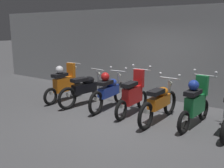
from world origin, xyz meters
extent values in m
plane|color=#4C4C4F|center=(0.00, 0.00, 0.00)|extent=(80.00, 80.00, 0.00)
cube|color=gray|center=(0.00, 2.48, 1.47)|extent=(16.00, 0.30, 2.94)
torus|color=black|center=(-2.46, 0.93, 0.27)|extent=(0.09, 0.53, 0.53)
torus|color=black|center=(-2.45, -0.22, 0.27)|extent=(0.09, 0.53, 0.53)
cube|color=orange|center=(-2.45, 0.35, 0.54)|extent=(0.23, 0.74, 0.44)
cube|color=orange|center=(-2.45, 0.70, 0.94)|extent=(0.28, 0.12, 0.48)
cube|color=black|center=(-2.45, 0.19, 0.85)|extent=(0.24, 0.52, 0.10)
cylinder|color=#B7BABF|center=(-2.46, 0.83, 1.16)|extent=(0.56, 0.04, 0.04)
cylinder|color=#B7BABF|center=(-2.46, 0.88, 0.69)|extent=(0.06, 0.15, 0.85)
sphere|color=silver|center=(-2.46, 0.88, 1.01)|extent=(0.12, 0.12, 0.12)
cube|color=white|center=(-2.45, -0.20, 0.36)|extent=(0.16, 0.01, 0.10)
sphere|color=silver|center=(-2.45, 0.19, 1.02)|extent=(0.24, 0.24, 0.24)
torus|color=black|center=(-1.54, 1.04, 0.33)|extent=(0.18, 0.66, 0.65)
torus|color=black|center=(-1.73, -0.24, 0.33)|extent=(0.18, 0.66, 0.65)
cube|color=black|center=(-1.63, 0.40, 0.52)|extent=(0.34, 0.85, 0.28)
ellipsoid|color=black|center=(-1.61, 0.55, 0.73)|extent=(0.32, 0.47, 0.22)
cube|color=black|center=(-1.66, 0.22, 0.80)|extent=(0.31, 0.55, 0.10)
cylinder|color=#B7BABF|center=(-1.56, 0.94, 1.02)|extent=(0.56, 0.12, 0.04)
cylinder|color=#B7BABF|center=(-1.55, 0.99, 0.65)|extent=(0.08, 0.17, 0.65)
sphere|color=silver|center=(-1.55, 0.99, 0.87)|extent=(0.12, 0.12, 0.12)
cube|color=white|center=(-1.72, -0.22, 0.43)|extent=(0.16, 0.03, 0.10)
torus|color=black|center=(-0.86, 1.16, 0.33)|extent=(0.14, 0.65, 0.65)
torus|color=black|center=(-0.77, -0.14, 0.33)|extent=(0.14, 0.65, 0.65)
cube|color=#1E389E|center=(-0.82, 0.51, 0.52)|extent=(0.28, 0.85, 0.28)
ellipsoid|color=#1E389E|center=(-0.83, 0.66, 0.73)|extent=(0.29, 0.46, 0.22)
cube|color=black|center=(-0.80, 0.33, 0.80)|extent=(0.28, 0.54, 0.10)
cylinder|color=#B7BABF|center=(-0.86, 1.05, 1.02)|extent=(0.56, 0.08, 0.04)
sphere|color=#B7BABF|center=(-1.12, 1.04, 1.12)|extent=(0.07, 0.07, 0.07)
sphere|color=#B7BABF|center=(-0.60, 1.07, 1.12)|extent=(0.07, 0.07, 0.07)
cylinder|color=#B7BABF|center=(-0.86, 1.11, 0.65)|extent=(0.07, 0.16, 0.65)
sphere|color=silver|center=(-0.86, 1.11, 0.87)|extent=(0.12, 0.12, 0.12)
cube|color=white|center=(-0.77, -0.11, 0.43)|extent=(0.16, 0.02, 0.10)
sphere|color=red|center=(-0.80, 0.33, 0.97)|extent=(0.24, 0.24, 0.24)
torus|color=black|center=(-0.01, 1.03, 0.27)|extent=(0.10, 0.53, 0.53)
torus|color=black|center=(0.01, -0.12, 0.27)|extent=(0.10, 0.53, 0.53)
cube|color=red|center=(0.00, 0.45, 0.54)|extent=(0.23, 0.74, 0.44)
cube|color=red|center=(-0.01, 0.80, 0.94)|extent=(0.28, 0.13, 0.48)
cube|color=black|center=(0.00, 0.29, 0.85)|extent=(0.25, 0.52, 0.10)
cylinder|color=#B7BABF|center=(-0.01, 0.94, 1.16)|extent=(0.56, 0.05, 0.04)
sphere|color=#B7BABF|center=(-0.27, 0.93, 1.26)|extent=(0.07, 0.07, 0.07)
sphere|color=#B7BABF|center=(0.25, 0.94, 1.26)|extent=(0.07, 0.07, 0.07)
cylinder|color=#B7BABF|center=(-0.01, 0.98, 0.69)|extent=(0.06, 0.15, 0.85)
sphere|color=silver|center=(-0.01, 0.98, 1.01)|extent=(0.12, 0.12, 0.12)
cube|color=white|center=(0.01, -0.10, 0.36)|extent=(0.16, 0.02, 0.10)
torus|color=black|center=(0.84, 1.00, 0.33)|extent=(0.11, 0.65, 0.65)
torus|color=black|center=(0.80, -0.30, 0.33)|extent=(0.11, 0.65, 0.65)
cube|color=orange|center=(0.82, 0.35, 0.52)|extent=(0.25, 0.84, 0.28)
ellipsoid|color=orange|center=(0.82, 0.50, 0.73)|extent=(0.27, 0.45, 0.22)
cube|color=black|center=(0.81, 0.17, 0.80)|extent=(0.26, 0.53, 0.10)
cylinder|color=#B7BABF|center=(0.84, 0.89, 1.02)|extent=(0.56, 0.05, 0.04)
sphere|color=#B7BABF|center=(0.58, 0.90, 1.12)|extent=(0.07, 0.07, 0.07)
sphere|color=#B7BABF|center=(1.10, 0.88, 1.12)|extent=(0.07, 0.07, 0.07)
cylinder|color=#B7BABF|center=(0.84, 0.95, 0.65)|extent=(0.06, 0.16, 0.65)
sphere|color=silver|center=(0.84, 0.95, 0.87)|extent=(0.12, 0.12, 0.12)
cube|color=white|center=(0.80, -0.28, 0.43)|extent=(0.16, 0.02, 0.10)
torus|color=black|center=(1.69, 1.12, 0.27)|extent=(0.14, 0.54, 0.53)
torus|color=black|center=(1.58, -0.03, 0.27)|extent=(0.14, 0.54, 0.53)
cube|color=#197238|center=(1.63, 0.54, 0.54)|extent=(0.29, 0.75, 0.44)
cube|color=#197238|center=(1.67, 0.89, 0.94)|extent=(0.29, 0.15, 0.48)
cube|color=black|center=(1.62, 0.38, 0.85)|extent=(0.29, 0.54, 0.10)
cylinder|color=#B7BABF|center=(1.68, 1.02, 1.16)|extent=(0.56, 0.09, 0.04)
sphere|color=#B7BABF|center=(1.42, 1.05, 1.26)|extent=(0.07, 0.07, 0.07)
sphere|color=#B7BABF|center=(1.94, 1.00, 1.26)|extent=(0.07, 0.07, 0.07)
cylinder|color=#B7BABF|center=(1.68, 1.07, 0.69)|extent=(0.07, 0.15, 0.85)
sphere|color=silver|center=(1.68, 1.07, 1.01)|extent=(0.12, 0.12, 0.12)
cube|color=white|center=(1.58, -0.01, 0.36)|extent=(0.16, 0.03, 0.10)
sphere|color=#1E389E|center=(1.62, 0.38, 1.02)|extent=(0.24, 0.24, 0.24)
camera|label=1|loc=(3.30, -5.23, 2.28)|focal=40.90mm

